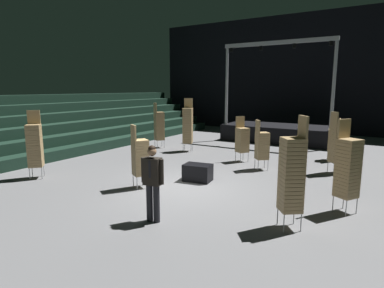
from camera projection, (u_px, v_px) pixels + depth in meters
name	position (u px, v px, depth m)	size (l,w,h in m)	color
ground_plane	(184.00, 189.00, 9.95)	(22.00, 30.00, 0.10)	slate
arena_end_wall	(302.00, 74.00, 21.87)	(22.00, 0.30, 8.00)	black
bleacher_bank_left	(39.00, 124.00, 15.04)	(4.50, 24.00, 2.70)	black
stage_riser	(280.00, 132.00, 18.39)	(6.22, 2.86, 5.47)	black
man_with_tie	(152.00, 179.00, 7.21)	(0.57, 0.29, 1.79)	black
chair_stack_front_left	(292.00, 174.00, 6.83)	(0.62, 0.62, 2.48)	#B2B5BA
chair_stack_front_right	(348.00, 167.00, 7.74)	(0.61, 0.61, 2.31)	#B2B5BA
chair_stack_mid_left	(337.00, 143.00, 11.41)	(0.62, 0.62, 2.22)	#B2B5BA
chair_stack_mid_right	(262.00, 145.00, 11.96)	(0.62, 0.62, 1.88)	#B2B5BA
chair_stack_mid_centre	(159.00, 125.00, 16.35)	(0.61, 0.61, 2.31)	#B2B5BA
chair_stack_rear_left	(140.00, 156.00, 9.73)	(0.60, 0.60, 1.96)	#B2B5BA
chair_stack_rear_right	(188.00, 125.00, 15.41)	(0.57, 0.57, 2.56)	#B2B5BA
chair_stack_rear_centre	(35.00, 145.00, 10.77)	(0.62, 0.62, 2.31)	#B2B5BA
chair_stack_aisle_left	(242.00, 139.00, 13.29)	(0.61, 0.61, 1.88)	#B2B5BA
chair_stack_aisle_right	(334.00, 139.00, 13.51)	(0.50, 0.50, 1.79)	#B2B5BA
equipment_road_case	(198.00, 173.00, 10.58)	(0.90, 0.60, 0.56)	black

